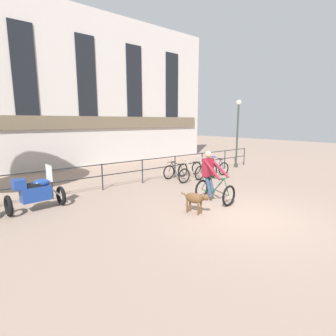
{
  "coord_description": "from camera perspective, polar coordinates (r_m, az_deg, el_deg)",
  "views": [
    {
      "loc": [
        -6.23,
        -4.13,
        2.68
      ],
      "look_at": [
        -0.48,
        2.86,
        1.05
      ],
      "focal_mm": 28.0,
      "sensor_mm": 36.0,
      "label": 1
    }
  ],
  "objects": [
    {
      "name": "parked_bicycle_mid_right",
      "position": [
        13.03,
        7.9,
        -0.15
      ],
      "size": [
        0.68,
        1.12,
        0.86
      ],
      "rotation": [
        0.0,
        0.0,
        3.16
      ],
      "color": "black",
      "rests_on": "ground_plane"
    },
    {
      "name": "dog",
      "position": [
        7.71,
        6.03,
        -6.65
      ],
      "size": [
        0.41,
        0.93,
        0.64
      ],
      "rotation": [
        0.0,
        0.0,
        0.28
      ],
      "color": "brown",
      "rests_on": "ground_plane"
    },
    {
      "name": "street_lamp",
      "position": [
        15.71,
        14.89,
        8.03
      ],
      "size": [
        0.28,
        0.28,
        3.85
      ],
      "color": "#2D382D",
      "rests_on": "ground_plane"
    },
    {
      "name": "building_facade",
      "position": [
        16.44,
        -17.63,
        15.8
      ],
      "size": [
        18.0,
        0.72,
        8.86
      ],
      "color": "beige",
      "rests_on": "ground_plane"
    },
    {
      "name": "parked_bicycle_near_lamp",
      "position": [
        11.77,
        1.83,
        -1.17
      ],
      "size": [
        0.67,
        1.12,
        0.86
      ],
      "rotation": [
        0.0,
        0.0,
        3.13
      ],
      "color": "black",
      "rests_on": "ground_plane"
    },
    {
      "name": "parked_bicycle_far_end",
      "position": [
        13.71,
        10.51,
        0.29
      ],
      "size": [
        0.8,
        1.19,
        0.86
      ],
      "rotation": [
        0.0,
        0.0,
        3.01
      ],
      "color": "black",
      "rests_on": "ground_plane"
    },
    {
      "name": "cyclist_with_bike",
      "position": [
        8.84,
        9.49,
        -2.44
      ],
      "size": [
        0.76,
        1.22,
        1.7
      ],
      "rotation": [
        0.0,
        0.0,
        0.07
      ],
      "color": "black",
      "rests_on": "ground_plane"
    },
    {
      "name": "ground_plane",
      "position": [
        7.94,
        16.27,
        -9.94
      ],
      "size": [
        60.0,
        60.0,
        0.0
      ],
      "primitive_type": "plane",
      "color": "gray"
    },
    {
      "name": "parked_motorcycle",
      "position": [
        8.83,
        -26.94,
        -4.79
      ],
      "size": [
        1.65,
        0.74,
        1.35
      ],
      "rotation": [
        0.0,
        0.0,
        1.65
      ],
      "color": "black",
      "rests_on": "ground_plane"
    },
    {
      "name": "parked_bicycle_mid_left",
      "position": [
        12.38,
        5.02,
        -0.63
      ],
      "size": [
        0.74,
        1.16,
        0.86
      ],
      "rotation": [
        0.0,
        0.0,
        3.22
      ],
      "color": "black",
      "rests_on": "ground_plane"
    },
    {
      "name": "canal_railing",
      "position": [
        11.39,
        -5.61,
        0.19
      ],
      "size": [
        15.05,
        0.05,
        1.05
      ],
      "color": "#232326",
      "rests_on": "ground_plane"
    }
  ]
}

